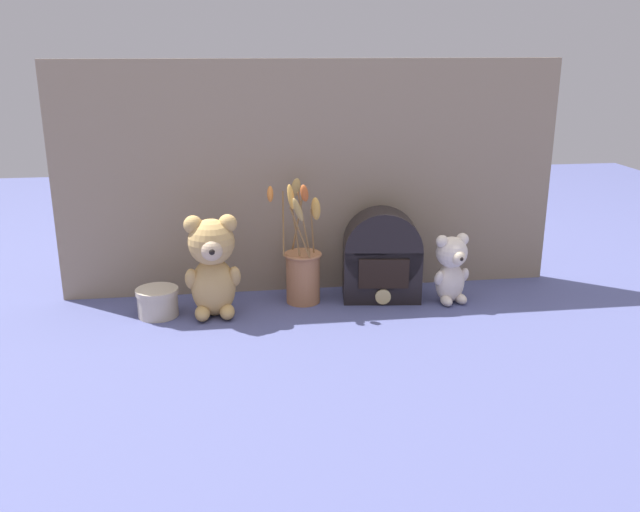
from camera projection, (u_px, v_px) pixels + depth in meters
ground_plane at (321, 309)px, 1.75m from camera, size 4.00×4.00×0.00m
backdrop_wall at (312, 179)px, 1.81m from camera, size 1.35×0.02×0.62m
teddy_bear_large at (212, 264)px, 1.67m from camera, size 0.14×0.13×0.26m
teddy_bear_medium at (451, 267)px, 1.77m from camera, size 0.10×0.09×0.19m
flower_vase at (303, 268)px, 1.77m from camera, size 0.14×0.14×0.33m
vintage_radio at (382, 258)px, 1.79m from camera, size 0.22×0.13×0.24m
decorative_tin_tall at (158, 302)px, 1.69m from camera, size 0.11×0.11×0.07m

